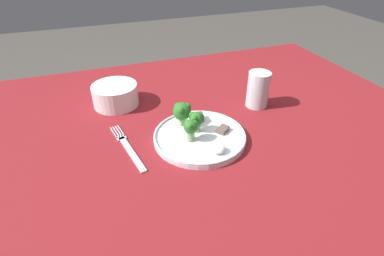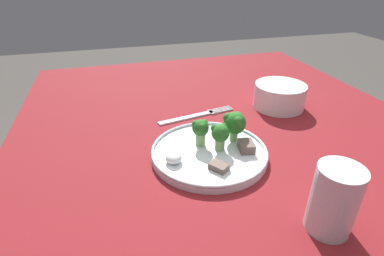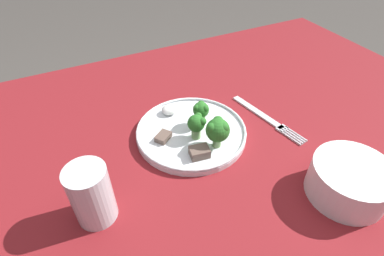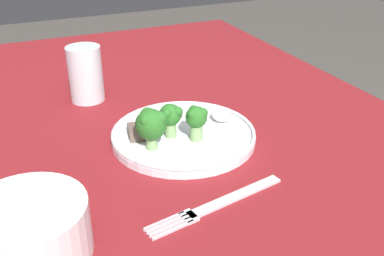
{
  "view_description": "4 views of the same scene",
  "coord_description": "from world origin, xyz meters",
  "px_view_note": "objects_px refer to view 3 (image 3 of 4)",
  "views": [
    {
      "loc": [
        -0.23,
        -0.65,
        1.19
      ],
      "look_at": [
        -0.02,
        -0.07,
        0.78
      ],
      "focal_mm": 28.0,
      "sensor_mm": 36.0,
      "label": 1
    },
    {
      "loc": [
        0.48,
        -0.24,
        1.09
      ],
      "look_at": [
        -0.02,
        -0.1,
        0.8
      ],
      "focal_mm": 28.0,
      "sensor_mm": 36.0,
      "label": 2
    },
    {
      "loc": [
        0.21,
        0.36,
        1.17
      ],
      "look_at": [
        0.01,
        -0.05,
        0.78
      ],
      "focal_mm": 28.0,
      "sensor_mm": 36.0,
      "label": 3
    },
    {
      "loc": [
        -0.59,
        0.17,
        1.1
      ],
      "look_at": [
        -0.01,
        -0.08,
        0.76
      ],
      "focal_mm": 42.0,
      "sensor_mm": 36.0,
      "label": 4
    }
  ],
  "objects_px": {
    "dinner_plate": "(191,132)",
    "drinking_glass": "(92,197)",
    "cream_bowl": "(349,182)",
    "fork": "(266,118)"
  },
  "relations": [
    {
      "from": "fork",
      "to": "drinking_glass",
      "type": "height_order",
      "value": "drinking_glass"
    },
    {
      "from": "cream_bowl",
      "to": "drinking_glass",
      "type": "bearing_deg",
      "value": -20.46
    },
    {
      "from": "fork",
      "to": "cream_bowl",
      "type": "bearing_deg",
      "value": 88.67
    },
    {
      "from": "dinner_plate",
      "to": "fork",
      "type": "height_order",
      "value": "dinner_plate"
    },
    {
      "from": "cream_bowl",
      "to": "drinking_glass",
      "type": "xyz_separation_m",
      "value": [
        0.4,
        -0.15,
        0.02
      ]
    },
    {
      "from": "drinking_glass",
      "to": "dinner_plate",
      "type": "bearing_deg",
      "value": -154.48
    },
    {
      "from": "dinner_plate",
      "to": "fork",
      "type": "xyz_separation_m",
      "value": [
        -0.18,
        0.03,
        -0.01
      ]
    },
    {
      "from": "fork",
      "to": "cream_bowl",
      "type": "distance_m",
      "value": 0.23
    },
    {
      "from": "dinner_plate",
      "to": "drinking_glass",
      "type": "relative_size",
      "value": 2.2
    },
    {
      "from": "fork",
      "to": "drinking_glass",
      "type": "relative_size",
      "value": 1.95
    }
  ]
}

